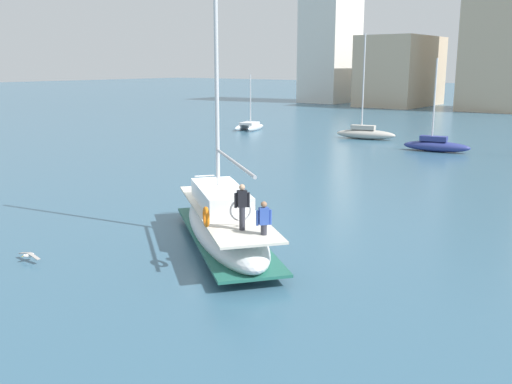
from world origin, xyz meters
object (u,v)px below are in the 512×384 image
object	(u,v)px
moored_sloop_far	(365,132)
moored_catamaran	(249,126)
main_sailboat	(224,223)
moored_cutter_right	(436,145)
seagull	(29,255)

from	to	relation	value
moored_sloop_far	moored_catamaran	world-z (taller)	moored_sloop_far
moored_sloop_far	main_sailboat	bearing A→B (deg)	-72.58
main_sailboat	moored_cutter_right	xyz separation A→B (m)	(-2.14, 28.99, -0.34)
moored_cutter_right	seagull	size ratio (longest dim) A/B	6.28
main_sailboat	seagull	size ratio (longest dim) A/B	10.33
moored_sloop_far	moored_cutter_right	bearing A→B (deg)	-24.72
moored_sloop_far	moored_catamaran	distance (m)	13.33
main_sailboat	seagull	world-z (taller)	main_sailboat
moored_cutter_right	seagull	distance (m)	34.70
moored_sloop_far	moored_cutter_right	distance (m)	8.95
seagull	moored_cutter_right	bearing A→B (deg)	86.25
moored_sloop_far	moored_catamaran	bearing A→B (deg)	-177.11
main_sailboat	moored_catamaran	xyz separation A→B (m)	(-23.58, 32.06, -0.41)
main_sailboat	moored_catamaran	size ratio (longest dim) A/B	2.08
moored_sloop_far	seagull	distance (m)	38.81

